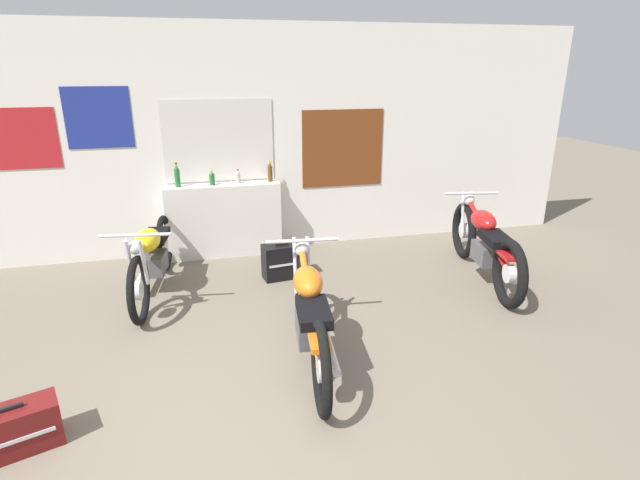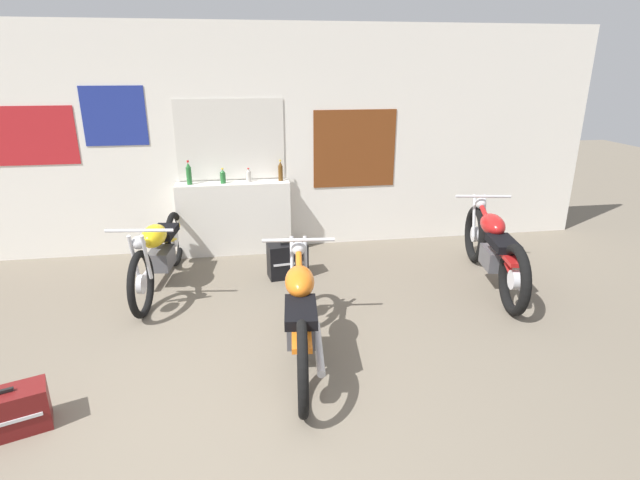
{
  "view_description": "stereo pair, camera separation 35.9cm",
  "coord_description": "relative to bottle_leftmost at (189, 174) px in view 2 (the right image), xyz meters",
  "views": [
    {
      "loc": [
        -0.05,
        -2.6,
        2.31
      ],
      "look_at": [
        1.03,
        1.84,
        0.7
      ],
      "focal_mm": 28.0,
      "sensor_mm": 36.0,
      "label": 1
    },
    {
      "loc": [
        0.31,
        -2.67,
        2.31
      ],
      "look_at": [
        1.03,
        1.84,
        0.7
      ],
      "focal_mm": 28.0,
      "sensor_mm": 36.0,
      "label": 2
    }
  ],
  "objects": [
    {
      "name": "ground_plane",
      "position": [
        0.32,
        -3.51,
        -1.05
      ],
      "size": [
        24.0,
        24.0,
        0.0
      ],
      "primitive_type": "plane",
      "color": "#706656"
    },
    {
      "name": "wall_back",
      "position": [
        0.33,
        0.19,
        0.35
      ],
      "size": [
        10.0,
        0.07,
        2.8
      ],
      "color": "silver",
      "rests_on": "ground_plane"
    },
    {
      "name": "sill_counter",
      "position": [
        0.52,
        0.01,
        -0.59
      ],
      "size": [
        1.41,
        0.28,
        0.92
      ],
      "color": "silver",
      "rests_on": "ground_plane"
    },
    {
      "name": "bottle_leftmost",
      "position": [
        0.0,
        0.0,
        0.0
      ],
      "size": [
        0.06,
        0.06,
        0.3
      ],
      "color": "#23662D",
      "rests_on": "sill_counter"
    },
    {
      "name": "bottle_left_center",
      "position": [
        0.41,
        0.0,
        -0.05
      ],
      "size": [
        0.07,
        0.07,
        0.19
      ],
      "color": "#23662D",
      "rests_on": "sill_counter"
    },
    {
      "name": "bottle_center",
      "position": [
        0.72,
        0.04,
        -0.05
      ],
      "size": [
        0.06,
        0.06,
        0.17
      ],
      "color": "#B7B2A8",
      "rests_on": "sill_counter"
    },
    {
      "name": "bottle_right_center",
      "position": [
        1.12,
        0.03,
        -0.01
      ],
      "size": [
        0.06,
        0.06,
        0.26
      ],
      "color": "#5B3814",
      "rests_on": "sill_counter"
    },
    {
      "name": "motorcycle_orange",
      "position": [
        1.05,
        -2.59,
        -0.63
      ],
      "size": [
        0.64,
        2.01,
        0.86
      ],
      "color": "black",
      "rests_on": "ground_plane"
    },
    {
      "name": "motorcycle_yellow",
      "position": [
        -0.29,
        -0.97,
        -0.64
      ],
      "size": [
        0.64,
        1.95,
        0.84
      ],
      "color": "black",
      "rests_on": "ground_plane"
    },
    {
      "name": "motorcycle_red",
      "position": [
        3.31,
        -1.45,
        -0.63
      ],
      "size": [
        0.65,
        2.06,
        0.88
      ],
      "color": "black",
      "rests_on": "ground_plane"
    },
    {
      "name": "hard_case_darkred",
      "position": [
        -1.0,
        -3.19,
        -0.9
      ],
      "size": [
        0.61,
        0.41,
        0.33
      ],
      "color": "maroon",
      "rests_on": "ground_plane"
    },
    {
      "name": "hard_case_black",
      "position": [
        1.1,
        -0.89,
        -0.85
      ],
      "size": [
        0.47,
        0.29,
        0.42
      ],
      "color": "black",
      "rests_on": "ground_plane"
    }
  ]
}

